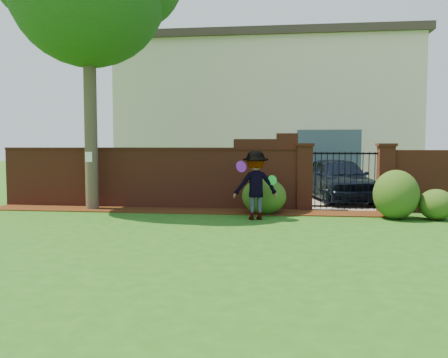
# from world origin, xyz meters

# --- Properties ---
(ground) EXTENTS (80.00, 80.00, 0.01)m
(ground) POSITION_xyz_m (0.00, 0.00, -0.01)
(ground) COLOR #1E5014
(ground) RESTS_ON ground
(mulch_bed) EXTENTS (11.10, 1.08, 0.03)m
(mulch_bed) POSITION_xyz_m (-0.95, 3.34, 0.01)
(mulch_bed) COLOR #341909
(mulch_bed) RESTS_ON ground
(brick_wall) EXTENTS (8.70, 0.31, 2.16)m
(brick_wall) POSITION_xyz_m (-2.01, 4.00, 0.93)
(brick_wall) COLOR maroon
(brick_wall) RESTS_ON ground
(pillar_left) EXTENTS (0.50, 0.50, 1.88)m
(pillar_left) POSITION_xyz_m (2.40, 4.00, 0.96)
(pillar_left) COLOR maroon
(pillar_left) RESTS_ON ground
(pillar_right) EXTENTS (0.50, 0.50, 1.88)m
(pillar_right) POSITION_xyz_m (4.60, 4.00, 0.96)
(pillar_right) COLOR maroon
(pillar_right) RESTS_ON ground
(iron_gate) EXTENTS (1.78, 0.03, 1.60)m
(iron_gate) POSITION_xyz_m (3.50, 4.00, 0.85)
(iron_gate) COLOR black
(iron_gate) RESTS_ON ground
(driveway) EXTENTS (3.20, 8.00, 0.01)m
(driveway) POSITION_xyz_m (3.50, 8.00, 0.01)
(driveway) COLOR gray
(driveway) RESTS_ON ground
(house) EXTENTS (12.40, 6.40, 6.30)m
(house) POSITION_xyz_m (1.00, 12.00, 3.16)
(house) COLOR #F3E3CB
(house) RESTS_ON ground
(car) EXTENTS (2.50, 4.45, 1.43)m
(car) POSITION_xyz_m (3.63, 6.15, 0.72)
(car) COLOR black
(car) RESTS_ON ground
(paper_notice) EXTENTS (0.20, 0.01, 0.28)m
(paper_notice) POSITION_xyz_m (-3.60, 3.21, 1.50)
(paper_notice) COLOR white
(paper_notice) RESTS_ON tree
(shrub_left) EXTENTS (1.18, 1.18, 0.96)m
(shrub_left) POSITION_xyz_m (1.31, 3.04, 0.48)
(shrub_left) COLOR #1D4615
(shrub_left) RESTS_ON ground
(shrub_middle) EXTENTS (1.11, 1.11, 1.22)m
(shrub_middle) POSITION_xyz_m (4.58, 2.63, 0.61)
(shrub_middle) COLOR #1D4615
(shrub_middle) RESTS_ON ground
(shrub_right) EXTENTS (0.86, 0.86, 0.76)m
(shrub_right) POSITION_xyz_m (5.54, 2.62, 0.38)
(shrub_right) COLOR #1D4615
(shrub_right) RESTS_ON ground
(man) EXTENTS (1.22, 0.89, 1.69)m
(man) POSITION_xyz_m (1.13, 2.11, 0.85)
(man) COLOR gray
(man) RESTS_ON ground
(frisbee_purple) EXTENTS (0.27, 0.23, 0.28)m
(frisbee_purple) POSITION_xyz_m (0.80, 1.85, 1.32)
(frisbee_purple) COLOR purple
(frisbee_purple) RESTS_ON man
(frisbee_green) EXTENTS (0.24, 0.15, 0.24)m
(frisbee_green) POSITION_xyz_m (1.54, 2.15, 0.98)
(frisbee_green) COLOR green
(frisbee_green) RESTS_ON man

